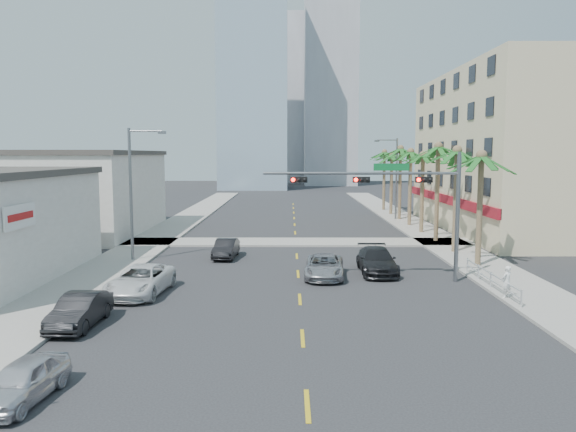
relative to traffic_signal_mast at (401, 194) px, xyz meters
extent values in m
plane|color=#262628|center=(-5.78, -7.95, -5.06)|extent=(260.00, 260.00, 0.00)
cube|color=gray|center=(6.22, 12.05, -4.99)|extent=(4.00, 120.00, 0.15)
cube|color=gray|center=(-17.78, 12.05, -4.99)|extent=(4.00, 120.00, 0.15)
cube|color=gray|center=(-5.78, 14.05, -4.99)|extent=(80.00, 4.00, 0.15)
cube|color=beige|center=(16.22, 22.05, 2.44)|extent=(15.00, 28.00, 15.00)
cube|color=maroon|center=(8.62, 22.05, -2.06)|extent=(0.30, 28.00, 0.80)
cube|color=beige|center=(-25.28, 20.05, -1.46)|extent=(11.00, 18.00, 7.20)
cube|color=#99B2C6|center=(-13.78, 87.05, 18.94)|extent=(14.00, 14.00, 48.00)
cube|color=#ADADB2|center=(3.22, 102.05, 24.94)|extent=(12.00, 12.00, 60.00)
cube|color=#ADADB2|center=(-8.78, 117.05, 15.94)|extent=(16.00, 16.00, 42.00)
cylinder|color=slate|center=(3.22, 0.05, -1.46)|extent=(0.24, 0.24, 7.20)
cylinder|color=slate|center=(-2.28, 0.05, 1.14)|extent=(11.00, 0.16, 0.16)
cube|color=#0C662D|center=(-0.58, 0.05, 1.49)|extent=(2.00, 0.05, 0.40)
cube|color=black|center=(1.22, -0.10, 0.79)|extent=(0.95, 0.28, 0.32)
sphere|color=#FF0C05|center=(0.90, -0.26, 0.79)|extent=(0.22, 0.22, 0.22)
cube|color=black|center=(-2.28, -0.10, 0.79)|extent=(0.95, 0.28, 0.32)
sphere|color=#FF0C05|center=(-2.60, -0.26, 0.79)|extent=(0.22, 0.22, 0.22)
cube|color=black|center=(-5.78, -0.10, 0.79)|extent=(0.95, 0.28, 0.32)
sphere|color=#FF0C05|center=(-6.10, -0.26, 0.79)|extent=(0.22, 0.22, 0.22)
cylinder|color=brown|center=(5.82, 4.05, -1.46)|extent=(0.36, 0.36, 7.20)
cylinder|color=brown|center=(5.82, 9.25, -1.28)|extent=(0.36, 0.36, 7.56)
cylinder|color=brown|center=(5.82, 14.45, -1.10)|extent=(0.36, 0.36, 7.92)
cylinder|color=brown|center=(5.82, 19.65, -1.46)|extent=(0.36, 0.36, 7.20)
cylinder|color=brown|center=(5.82, 24.85, -1.28)|extent=(0.36, 0.36, 7.56)
cylinder|color=brown|center=(5.82, 30.05, -1.10)|extent=(0.36, 0.36, 7.92)
cylinder|color=brown|center=(5.82, 35.25, -1.46)|extent=(0.36, 0.36, 7.20)
cylinder|color=brown|center=(5.82, 40.45, -1.28)|extent=(0.36, 0.36, 7.56)
cylinder|color=slate|center=(-16.98, 6.05, -0.56)|extent=(0.20, 0.20, 9.00)
cylinder|color=slate|center=(-15.88, 6.05, 3.74)|extent=(2.20, 0.12, 0.12)
cube|color=slate|center=(-14.78, 6.05, 3.64)|extent=(0.50, 0.25, 0.18)
cylinder|color=slate|center=(5.42, 30.05, -0.56)|extent=(0.20, 0.20, 9.00)
cylinder|color=slate|center=(4.32, 30.05, 3.74)|extent=(2.20, 0.12, 0.12)
cube|color=slate|center=(3.22, 30.05, 3.64)|extent=(0.50, 0.25, 0.18)
cylinder|color=silver|center=(4.52, -1.95, -4.51)|extent=(0.08, 8.00, 0.08)
cylinder|color=silver|center=(4.52, -1.95, -4.16)|extent=(0.08, 8.00, 0.08)
cylinder|color=silver|center=(4.52, -5.95, -4.56)|extent=(0.08, 0.08, 1.00)
cylinder|color=silver|center=(4.52, -3.95, -4.56)|extent=(0.08, 0.08, 1.00)
cylinder|color=silver|center=(4.52, -1.95, -4.56)|extent=(0.08, 0.08, 1.00)
cylinder|color=silver|center=(4.52, 0.05, -4.56)|extent=(0.08, 0.08, 1.00)
cylinder|color=silver|center=(4.52, 2.05, -4.56)|extent=(0.08, 0.08, 1.00)
imported|color=silver|center=(-14.17, -15.67, -4.44)|extent=(1.87, 3.79, 1.24)
imported|color=black|center=(-15.18, -8.43, -4.37)|extent=(1.60, 4.25, 1.39)
imported|color=white|center=(-14.06, -2.97, -4.32)|extent=(2.94, 5.56, 1.49)
imported|color=black|center=(-10.78, 7.39, -4.40)|extent=(1.63, 4.10, 1.33)
imported|color=#ADACB1|center=(-4.25, 1.05, -4.39)|extent=(2.61, 4.99, 1.34)
imported|color=black|center=(-0.94, 2.36, -4.30)|extent=(2.18, 5.28, 1.53)
imported|color=white|center=(4.52, -4.13, -4.11)|extent=(0.70, 0.64, 1.60)
camera|label=1|loc=(-6.30, -31.53, 2.21)|focal=35.00mm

